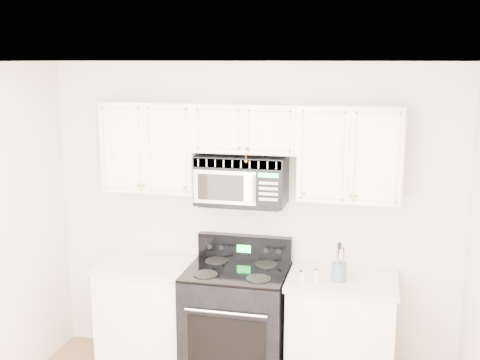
% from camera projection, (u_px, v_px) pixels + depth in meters
% --- Properties ---
extents(room, '(3.51, 3.51, 2.61)m').
position_uv_depth(room, '(190.00, 291.00, 3.47)').
color(room, '#99684E').
rests_on(room, ground).
extents(base_cabinet_left, '(0.86, 0.65, 0.92)m').
position_uv_depth(base_cabinet_left, '(153.00, 317.00, 5.19)').
color(base_cabinet_left, white).
rests_on(base_cabinet_left, ground).
extents(base_cabinet_right, '(0.86, 0.65, 0.92)m').
position_uv_depth(base_cabinet_right, '(340.00, 336.00, 4.84)').
color(base_cabinet_right, white).
rests_on(base_cabinet_right, ground).
extents(range, '(0.82, 0.74, 1.13)m').
position_uv_depth(range, '(237.00, 321.00, 4.99)').
color(range, black).
rests_on(range, ground).
extents(upper_cabinets, '(2.44, 0.37, 0.75)m').
position_uv_depth(upper_cabinets, '(248.00, 145.00, 4.86)').
color(upper_cabinets, white).
rests_on(upper_cabinets, ground).
extents(microwave, '(0.73, 0.41, 0.40)m').
position_uv_depth(microwave, '(242.00, 180.00, 4.90)').
color(microwave, black).
rests_on(microwave, ground).
extents(utensil_crock, '(0.11, 0.11, 0.31)m').
position_uv_depth(utensil_crock, '(339.00, 271.00, 4.67)').
color(utensil_crock, '#404F6F').
rests_on(utensil_crock, base_cabinet_right).
extents(shaker_salt, '(0.05, 0.05, 0.11)m').
position_uv_depth(shaker_salt, '(316.00, 274.00, 4.67)').
color(shaker_salt, silver).
rests_on(shaker_salt, base_cabinet_right).
extents(shaker_pepper, '(0.04, 0.04, 0.10)m').
position_uv_depth(shaker_pepper, '(302.00, 276.00, 4.65)').
color(shaker_pepper, silver).
rests_on(shaker_pepper, base_cabinet_right).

